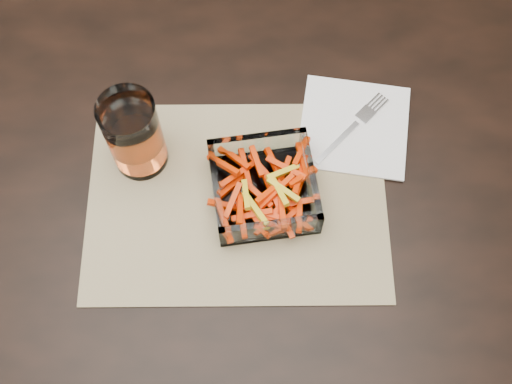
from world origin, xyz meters
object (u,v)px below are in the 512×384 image
dining_table (197,235)px  fork (353,126)px  glass_bowl (264,188)px  tumbler (134,136)px

dining_table → fork: 0.31m
glass_bowl → fork: size_ratio=1.30×
dining_table → fork: size_ratio=12.58×
tumbler → glass_bowl: bearing=-20.4°
dining_table → tumbler: bearing=128.3°
tumbler → fork: (0.33, 0.04, -0.06)m
fork → tumbler: bearing=-127.7°
fork → glass_bowl: bearing=-97.7°
glass_bowl → tumbler: tumbler is taller
dining_table → fork: fork is taller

